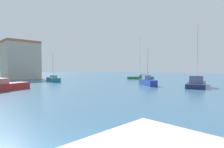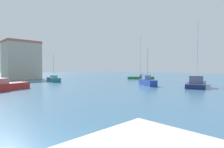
{
  "view_description": "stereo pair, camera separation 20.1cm",
  "coord_description": "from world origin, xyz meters",
  "px_view_note": "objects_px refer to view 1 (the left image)",
  "views": [
    {
      "loc": [
        -2.34,
        -4.28,
        2.78
      ],
      "look_at": [
        19.1,
        17.36,
        1.7
      ],
      "focal_mm": 28.02,
      "sensor_mm": 36.0,
      "label": 1
    },
    {
      "loc": [
        -2.2,
        -4.42,
        2.78
      ],
      "look_at": [
        19.1,
        17.36,
        1.7
      ],
      "focal_mm": 28.02,
      "sensor_mm": 36.0,
      "label": 2
    }
  ],
  "objects_px": {
    "sailboat_blue_outer_mooring": "(147,81)",
    "sailboat_navy_far_right": "(197,83)",
    "sailboat_green_far_left": "(140,77)",
    "sailboat_teal_center_channel": "(53,79)"
  },
  "relations": [
    {
      "from": "sailboat_green_far_left",
      "to": "sailboat_blue_outer_mooring",
      "type": "bearing_deg",
      "value": -139.96
    },
    {
      "from": "sailboat_teal_center_channel",
      "to": "sailboat_blue_outer_mooring",
      "type": "relative_size",
      "value": 0.93
    },
    {
      "from": "sailboat_teal_center_channel",
      "to": "sailboat_green_far_left",
      "type": "bearing_deg",
      "value": -20.02
    },
    {
      "from": "sailboat_green_far_left",
      "to": "sailboat_blue_outer_mooring",
      "type": "distance_m",
      "value": 15.99
    },
    {
      "from": "sailboat_teal_center_channel",
      "to": "sailboat_navy_far_right",
      "type": "bearing_deg",
      "value": -64.88
    },
    {
      "from": "sailboat_blue_outer_mooring",
      "to": "sailboat_navy_far_right",
      "type": "xyz_separation_m",
      "value": [
        3.8,
        -6.09,
        -0.06
      ]
    },
    {
      "from": "sailboat_blue_outer_mooring",
      "to": "sailboat_green_far_left",
      "type": "bearing_deg",
      "value": 40.04
    },
    {
      "from": "sailboat_blue_outer_mooring",
      "to": "sailboat_teal_center_channel",
      "type": "bearing_deg",
      "value": 112.52
    },
    {
      "from": "sailboat_green_far_left",
      "to": "sailboat_navy_far_right",
      "type": "distance_m",
      "value": 18.42
    },
    {
      "from": "sailboat_teal_center_channel",
      "to": "sailboat_navy_far_right",
      "type": "xyz_separation_m",
      "value": [
        11.0,
        -23.46,
        0.04
      ]
    }
  ]
}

